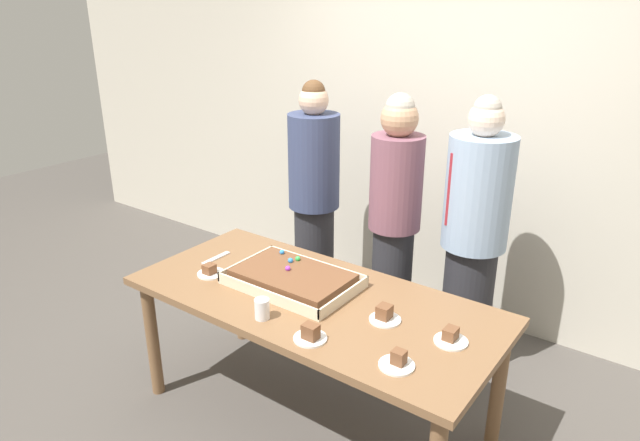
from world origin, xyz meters
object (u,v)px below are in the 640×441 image
(person_green_shirt_behind, at_px, (314,200))
(person_striped_tie_right, at_px, (395,224))
(sheet_cake, at_px, (293,279))
(plated_slice_near_right, at_px, (398,362))
(plated_slice_far_left, at_px, (451,338))
(drink_cup_nearest, at_px, (262,309))
(plated_slice_near_left, at_px, (385,315))
(cake_server_utensil, at_px, (216,258))
(party_table, at_px, (313,311))
(plated_slice_center_front, at_px, (210,271))
(plated_slice_far_right, at_px, (310,335))
(person_serving_front, at_px, (473,239))

(person_green_shirt_behind, distance_m, person_striped_tie_right, 0.71)
(sheet_cake, relative_size, plated_slice_near_right, 4.42)
(plated_slice_far_left, relative_size, drink_cup_nearest, 1.50)
(plated_slice_near_left, xyz_separation_m, person_green_shirt_behind, (-1.10, 0.93, 0.08))
(person_green_shirt_behind, relative_size, person_striped_tie_right, 1.00)
(sheet_cake, height_order, cake_server_utensil, sheet_cake)
(party_table, bearing_deg, person_green_shirt_behind, 126.38)
(plated_slice_near_left, height_order, person_green_shirt_behind, person_green_shirt_behind)
(drink_cup_nearest, distance_m, person_striped_tie_right, 1.14)
(plated_slice_near_right, bearing_deg, plated_slice_center_front, 174.04)
(plated_slice_near_left, xyz_separation_m, plated_slice_far_right, (-0.18, -0.34, 0.00))
(person_serving_front, xyz_separation_m, person_green_shirt_behind, (-1.16, 0.01, -0.00))
(party_table, relative_size, person_serving_front, 1.13)
(drink_cup_nearest, distance_m, person_green_shirt_behind, 1.40)
(plated_slice_near_right, xyz_separation_m, plated_slice_far_left, (0.10, 0.29, -0.00))
(sheet_cake, bearing_deg, person_striped_tie_right, 78.17)
(plated_slice_near_left, bearing_deg, cake_server_utensil, 179.44)
(plated_slice_center_front, height_order, person_green_shirt_behind, person_green_shirt_behind)
(drink_cup_nearest, bearing_deg, plated_slice_near_left, 34.52)
(plated_slice_far_left, height_order, plated_slice_center_front, plated_slice_far_left)
(cake_server_utensil, relative_size, person_green_shirt_behind, 0.12)
(drink_cup_nearest, bearing_deg, party_table, 77.95)
(cake_server_utensil, bearing_deg, drink_cup_nearest, -27.15)
(party_table, xyz_separation_m, person_serving_front, (0.46, 0.93, 0.20))
(plated_slice_far_left, bearing_deg, cake_server_utensil, -179.84)
(plated_slice_far_right, distance_m, person_striped_tie_right, 1.17)
(party_table, xyz_separation_m, person_striped_tie_right, (0.00, 0.82, 0.21))
(plated_slice_center_front, xyz_separation_m, drink_cup_nearest, (0.53, -0.17, 0.03))
(plated_slice_far_left, height_order, person_striped_tie_right, person_striped_tie_right)
(cake_server_utensil, bearing_deg, person_striped_tie_right, 47.68)
(cake_server_utensil, xyz_separation_m, person_green_shirt_behind, (0.03, 0.91, 0.10))
(person_serving_front, relative_size, person_green_shirt_behind, 1.01)
(plated_slice_far_right, bearing_deg, party_table, 125.41)
(plated_slice_near_right, bearing_deg, sheet_cake, 159.19)
(plated_slice_center_front, bearing_deg, plated_slice_far_left, 7.13)
(cake_server_utensil, bearing_deg, plated_slice_center_front, -52.54)
(cake_server_utensil, distance_m, person_green_shirt_behind, 0.92)
(person_serving_front, height_order, person_green_shirt_behind, person_serving_front)
(plated_slice_far_right, bearing_deg, cake_server_utensil, 159.88)
(person_serving_front, bearing_deg, drink_cup_nearest, 11.75)
(plated_slice_far_left, bearing_deg, plated_slice_far_right, -145.12)
(sheet_cake, bearing_deg, party_table, -13.63)
(plated_slice_near_right, relative_size, plated_slice_center_front, 1.00)
(plated_slice_center_front, bearing_deg, drink_cup_nearest, -18.14)
(plated_slice_near_left, relative_size, person_striped_tie_right, 0.09)
(person_striped_tie_right, bearing_deg, plated_slice_far_left, 54.30)
(person_green_shirt_behind, bearing_deg, plated_slice_near_right, 17.11)
(plated_slice_near_left, distance_m, plated_slice_far_left, 0.32)
(party_table, distance_m, person_green_shirt_behind, 1.19)
(drink_cup_nearest, relative_size, person_green_shirt_behind, 0.06)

